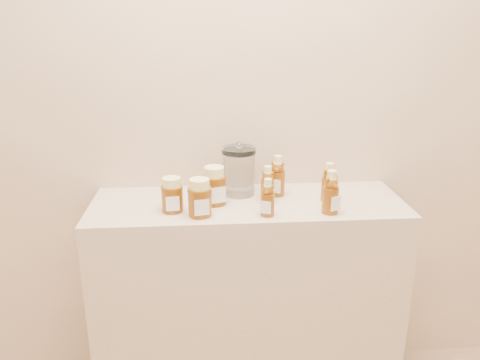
{
  "coord_description": "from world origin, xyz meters",
  "views": [
    {
      "loc": [
        -0.16,
        -0.11,
        1.56
      ],
      "look_at": [
        -0.03,
        1.52,
        1.0
      ],
      "focal_mm": 35.0,
      "sensor_mm": 36.0,
      "label": 1
    }
  ],
  "objects_px": {
    "bear_bottle_back_left": "(268,182)",
    "bear_bottle_front_left": "(268,195)",
    "honey_jar_left": "(172,195)",
    "display_table": "(247,303)",
    "glass_canister": "(239,169)"
  },
  "relations": [
    {
      "from": "glass_canister",
      "to": "honey_jar_left",
      "type": "bearing_deg",
      "value": -147.81
    },
    {
      "from": "display_table",
      "to": "honey_jar_left",
      "type": "bearing_deg",
      "value": -166.55
    },
    {
      "from": "bear_bottle_front_left",
      "to": "display_table",
      "type": "bearing_deg",
      "value": 133.06
    },
    {
      "from": "bear_bottle_front_left",
      "to": "honey_jar_left",
      "type": "xyz_separation_m",
      "value": [
        -0.34,
        0.07,
        -0.01
      ]
    },
    {
      "from": "bear_bottle_back_left",
      "to": "glass_canister",
      "type": "relative_size",
      "value": 0.77
    },
    {
      "from": "bear_bottle_back_left",
      "to": "bear_bottle_front_left",
      "type": "height_order",
      "value": "bear_bottle_back_left"
    },
    {
      "from": "honey_jar_left",
      "to": "glass_canister",
      "type": "xyz_separation_m",
      "value": [
        0.25,
        0.16,
        0.04
      ]
    },
    {
      "from": "bear_bottle_front_left",
      "to": "glass_canister",
      "type": "relative_size",
      "value": 0.75
    },
    {
      "from": "bear_bottle_front_left",
      "to": "glass_canister",
      "type": "height_order",
      "value": "glass_canister"
    },
    {
      "from": "glass_canister",
      "to": "bear_bottle_back_left",
      "type": "bearing_deg",
      "value": -41.95
    },
    {
      "from": "bear_bottle_front_left",
      "to": "honey_jar_left",
      "type": "relative_size",
      "value": 1.22
    },
    {
      "from": "bear_bottle_back_left",
      "to": "bear_bottle_front_left",
      "type": "relative_size",
      "value": 1.04
    },
    {
      "from": "display_table",
      "to": "glass_canister",
      "type": "distance_m",
      "value": 0.56
    },
    {
      "from": "bear_bottle_back_left",
      "to": "honey_jar_left",
      "type": "height_order",
      "value": "bear_bottle_back_left"
    },
    {
      "from": "display_table",
      "to": "honey_jar_left",
      "type": "relative_size",
      "value": 9.43
    }
  ]
}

